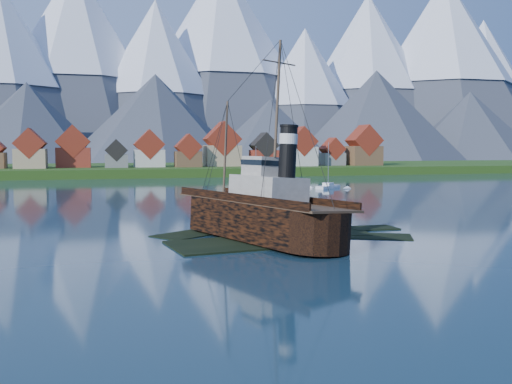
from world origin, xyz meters
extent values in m
plane|color=#163040|center=(0.00, 0.00, 0.00)|extent=(1400.00, 1400.00, 0.00)
cube|color=black|center=(-3.00, -2.00, -0.32)|extent=(19.08, 11.42, 1.00)
cube|color=black|center=(6.00, 4.00, -0.38)|extent=(15.15, 9.76, 1.00)
cube|color=black|center=(2.00, 9.00, -0.28)|extent=(11.45, 9.06, 1.00)
cube|color=black|center=(12.00, -1.00, -0.42)|extent=(10.27, 8.34, 1.00)
cube|color=black|center=(-9.00, 6.00, -0.40)|extent=(9.42, 8.68, 1.00)
cube|color=black|center=(15.00, 5.00, -0.35)|extent=(6.00, 4.00, 1.00)
cube|color=#1E4212|center=(0.00, 170.00, 0.00)|extent=(600.00, 80.00, 3.20)
cube|color=#3F3D38|center=(0.00, 132.00, 0.00)|extent=(600.00, 2.50, 2.00)
cube|color=tan|center=(-43.00, 150.00, 6.40)|extent=(10.50, 9.00, 6.80)
cube|color=maroon|center=(-43.00, 150.00, 11.69)|extent=(10.69, 9.18, 10.69)
cube|color=maroon|center=(-29.00, 156.00, 6.60)|extent=(12.00, 8.50, 7.20)
cube|color=maroon|center=(-29.00, 156.00, 12.36)|extent=(12.22, 8.67, 12.22)
cube|color=slate|center=(-14.00, 151.00, 5.40)|extent=(8.00, 7.00, 4.80)
cube|color=black|center=(-14.00, 151.00, 9.24)|extent=(8.15, 7.14, 8.15)
cube|color=beige|center=(-2.00, 154.00, 6.20)|extent=(11.00, 9.50, 6.40)
cube|color=maroon|center=(-2.00, 154.00, 11.38)|extent=(11.20, 9.69, 11.20)
cube|color=brown|center=(12.00, 150.00, 5.90)|extent=(9.50, 8.00, 5.80)
cube|color=maroon|center=(12.00, 150.00, 10.51)|extent=(9.67, 8.16, 9.67)
cube|color=tan|center=(26.00, 155.00, 7.00)|extent=(13.50, 10.00, 8.00)
cube|color=maroon|center=(26.00, 155.00, 13.43)|extent=(13.75, 10.20, 13.75)
cube|color=maroon|center=(42.00, 152.00, 6.10)|extent=(10.00, 8.50, 6.20)
cube|color=black|center=(42.00, 152.00, 11.00)|extent=(10.18, 8.67, 10.18)
cube|color=beige|center=(56.00, 149.00, 6.75)|extent=(11.50, 9.00, 7.50)
cube|color=maroon|center=(56.00, 149.00, 12.57)|extent=(11.71, 9.18, 11.71)
cube|color=slate|center=(71.00, 153.00, 5.50)|extent=(9.00, 7.50, 5.00)
cube|color=maroon|center=(71.00, 153.00, 9.62)|extent=(9.16, 7.65, 9.16)
cube|color=brown|center=(84.00, 151.00, 6.90)|extent=(12.50, 10.00, 7.80)
cube|color=maroon|center=(84.00, 151.00, 13.05)|extent=(12.73, 10.20, 12.73)
cone|color=#2D333D|center=(-40.00, 495.00, 88.00)|extent=(210.00, 210.00, 180.00)
cone|color=white|center=(-40.00, 495.00, 124.00)|extent=(130.20, 130.20, 108.00)
cone|color=#2D333D|center=(30.00, 470.00, 70.50)|extent=(170.00, 170.00, 145.00)
cone|color=white|center=(30.00, 470.00, 99.50)|extent=(105.40, 105.40, 87.00)
cone|color=#2D333D|center=(100.00, 515.00, 98.00)|extent=(240.00, 240.00, 200.00)
cone|color=white|center=(100.00, 515.00, 138.00)|extent=(148.80, 148.80, 120.00)
cone|color=#2D333D|center=(170.00, 460.00, 60.50)|extent=(150.00, 150.00, 125.00)
cone|color=white|center=(170.00, 460.00, 85.50)|extent=(93.00, 93.00, 75.00)
cone|color=#2D333D|center=(250.00, 490.00, 83.00)|extent=(200.00, 200.00, 170.00)
cone|color=white|center=(250.00, 490.00, 117.00)|extent=(124.00, 124.00, 102.00)
cone|color=#2D333D|center=(330.00, 475.00, 93.00)|extent=(230.00, 230.00, 190.00)
cone|color=white|center=(330.00, 475.00, 131.00)|extent=(142.60, 142.60, 114.00)
cone|color=#2D333D|center=(400.00, 505.00, 75.50)|extent=(180.00, 180.00, 155.00)
cone|color=white|center=(400.00, 505.00, 106.50)|extent=(111.60, 111.60, 93.00)
cone|color=#2D333D|center=(-70.00, 374.00, 27.00)|extent=(120.00, 120.00, 58.00)
cone|color=#2D333D|center=(20.00, 369.00, 31.00)|extent=(136.00, 136.00, 66.00)
cone|color=#2D333D|center=(110.00, 373.00, 23.00)|extent=(110.00, 110.00, 50.00)
cone|color=#2D333D|center=(200.00, 370.00, 35.50)|extent=(150.00, 150.00, 75.00)
cone|color=#2D333D|center=(290.00, 371.00, 28.00)|extent=(124.00, 124.00, 60.00)
cube|color=black|center=(-1.73, 0.31, 2.21)|extent=(6.87, 19.80, 4.12)
cone|color=black|center=(-1.73, 13.15, 2.21)|extent=(6.87, 6.87, 6.87)
cylinder|color=black|center=(-1.73, -9.59, 2.21)|extent=(6.87, 6.87, 4.12)
cube|color=#4C3826|center=(-1.73, 0.31, 4.37)|extent=(6.74, 26.12, 0.25)
cube|color=black|center=(-5.03, 0.31, 4.81)|extent=(0.20, 25.30, 0.88)
cube|color=black|center=(1.57, 0.31, 4.81)|extent=(0.20, 25.30, 0.88)
cube|color=#ADA89E|center=(-1.73, -1.17, 5.85)|extent=(5.11, 8.35, 2.95)
cube|color=#ADA89E|center=(-1.73, -0.18, 8.40)|extent=(3.54, 3.93, 2.16)
cylinder|color=black|center=(-1.73, -4.41, 10.07)|extent=(1.87, 1.87, 5.50)
cylinder|color=silver|center=(-1.73, -4.41, 11.44)|extent=(1.96, 1.96, 1.08)
cylinder|color=#473828|center=(-1.73, 8.16, 10.36)|extent=(0.27, 0.27, 11.78)
cylinder|color=#473828|center=(-1.73, -2.15, 15.86)|extent=(0.31, 0.31, 12.77)
cube|color=white|center=(36.42, 72.58, 0.11)|extent=(8.35, 7.34, 1.26)
cube|color=white|center=(36.42, 72.58, 1.10)|extent=(3.18, 3.10, 0.74)
cylinder|color=gray|center=(36.42, 72.58, 6.20)|extent=(0.15, 0.15, 10.92)
cube|color=white|center=(22.35, 90.95, 0.10)|extent=(3.63, 9.87, 1.16)
cube|color=white|center=(22.35, 90.95, 1.01)|extent=(2.45, 2.95, 0.68)
cylinder|color=gray|center=(22.35, 90.95, 5.69)|extent=(0.14, 0.14, 10.03)
camera|label=1|loc=(-18.69, -61.91, 10.64)|focal=40.00mm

